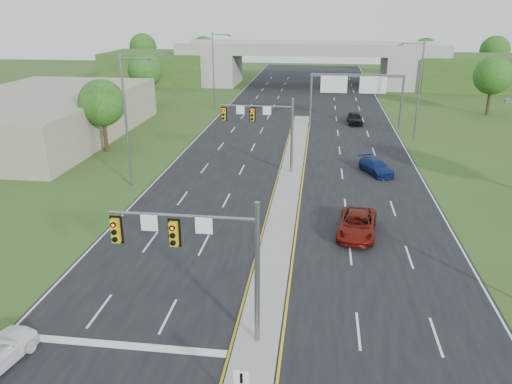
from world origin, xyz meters
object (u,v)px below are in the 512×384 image
Objects in this scene: car_far_b at (376,167)px; overpass at (309,67)px; signal_mast_near at (205,249)px; car_far_c at (355,118)px; sign_gantry at (356,86)px; signal_mast_far at (267,123)px; car_far_a at (357,224)px.

overpass is at bearing 73.62° from car_far_b.
signal_mast_near reaches higher than car_far_c.
signal_mast_near is at bearing -101.25° from sign_gantry.
signal_mast_near is 47.98m from car_far_c.
signal_mast_far is 15.14m from car_far_a.
car_far_a is 13.85m from car_far_b.
signal_mast_near is 25.00m from signal_mast_far.
signal_mast_far reaches higher than sign_gantry.
car_far_b is (7.80, -54.00, -2.90)m from overpass.
overpass is at bearing 100.79° from sign_gantry.
overpass is 15.16× the size of car_far_a.
car_far_b is at bearing 86.82° from car_far_a.
sign_gantry is 32.86m from car_far_a.
signal_mast_near reaches higher than sign_gantry.
signal_mast_far is 1.60× the size of car_far_b.
signal_mast_far is 10.91m from car_far_b.
signal_mast_near is at bearing -90.00° from signal_mast_far.
signal_mast_near is at bearing -113.59° from car_far_a.
car_far_a is (7.51, 12.47, -3.97)m from signal_mast_near.
signal_mast_near is 1.33× the size of car_far_a.
overpass reaches higher than sign_gantry.
signal_mast_far reaches higher than car_far_a.
sign_gantry is at bearing 65.89° from signal_mast_far.
car_far_c reaches higher than car_far_a.
signal_mast_far is 21.91m from sign_gantry.
overpass is (-6.68, 35.08, -1.69)m from sign_gantry.
car_far_b is at bearing -89.89° from car_far_c.
sign_gantry reaches higher than car_far_c.
car_far_c is (1.78, 34.44, 0.02)m from car_far_a.
signal_mast_far reaches higher than car_far_b.
signal_mast_far is at bearing -114.11° from sign_gantry.
sign_gantry is at bearing -79.21° from overpass.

